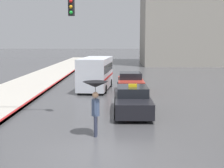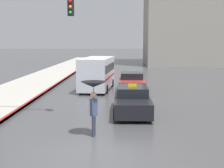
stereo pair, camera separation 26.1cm
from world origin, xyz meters
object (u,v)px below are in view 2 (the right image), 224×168
object	(u,v)px
sedan_red	(132,83)
taxi	(132,101)
pedestrian_with_umbrella	(93,93)
ambulance_van	(97,72)
traffic_light	(24,31)

from	to	relation	value
sedan_red	taxi	bearing A→B (deg)	88.38
taxi	pedestrian_with_umbrella	xyz separation A→B (m)	(-1.66, -4.09, 1.08)
sedan_red	ambulance_van	bearing A→B (deg)	-25.81
taxi	ambulance_van	world-z (taller)	ambulance_van
taxi	sedan_red	distance (m)	6.65
taxi	traffic_light	xyz separation A→B (m)	(-5.24, -1.08, 3.56)
ambulance_van	traffic_light	world-z (taller)	traffic_light
traffic_light	taxi	bearing A→B (deg)	11.63
pedestrian_with_umbrella	sedan_red	bearing A→B (deg)	-6.82
pedestrian_with_umbrella	traffic_light	distance (m)	5.30
pedestrian_with_umbrella	ambulance_van	bearing A→B (deg)	6.64
taxi	pedestrian_with_umbrella	size ratio (longest dim) A/B	2.12
ambulance_van	traffic_light	xyz separation A→B (m)	(-2.81, -9.00, 2.82)
taxi	pedestrian_with_umbrella	distance (m)	4.55
sedan_red	pedestrian_with_umbrella	distance (m)	10.95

